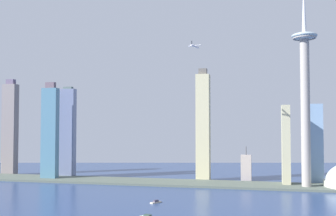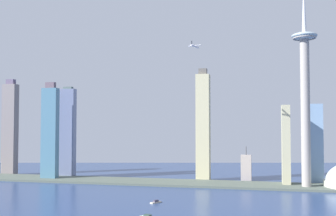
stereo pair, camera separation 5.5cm
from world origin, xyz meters
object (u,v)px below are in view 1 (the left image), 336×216
(skyscraper_2, at_px, (246,168))
(skyscraper_0, at_px, (203,126))
(skyscraper_1, at_px, (68,132))
(skyscraper_3, at_px, (316,144))
(skyscraper_4, at_px, (286,145))
(skyscraper_5, at_px, (10,128))
(observation_tower, at_px, (305,85))
(skyscraper_6, at_px, (50,133))
(boat_3, at_px, (156,202))
(airplane, at_px, (195,46))

(skyscraper_2, bearing_deg, skyscraper_0, -168.33)
(skyscraper_1, xyz_separation_m, skyscraper_3, (426.28, 11.11, -16.53))
(skyscraper_4, height_order, skyscraper_5, skyscraper_5)
(skyscraper_1, height_order, skyscraper_2, skyscraper_1)
(skyscraper_5, bearing_deg, observation_tower, -5.29)
(skyscraper_6, bearing_deg, skyscraper_0, 10.67)
(skyscraper_1, distance_m, skyscraper_3, 426.74)
(skyscraper_1, bearing_deg, skyscraper_4, -3.11)
(skyscraper_3, bearing_deg, skyscraper_0, -179.47)
(observation_tower, bearing_deg, skyscraper_2, 143.22)
(skyscraper_4, relative_size, skyscraper_6, 0.74)
(skyscraper_6, height_order, boat_3, skyscraper_6)
(skyscraper_5, bearing_deg, skyscraper_6, -22.66)
(skyscraper_0, height_order, boat_3, skyscraper_0)
(observation_tower, xyz_separation_m, skyscraper_0, (-160.21, 52.20, -62.28))
(skyscraper_1, height_order, skyscraper_6, skyscraper_6)
(skyscraper_2, xyz_separation_m, airplane, (-63.62, -146.13, 181.32))
(skyscraper_3, bearing_deg, boat_3, -135.19)
(skyscraper_1, xyz_separation_m, airplane, (252.65, -122.07, 122.62))
(skyscraper_6, bearing_deg, skyscraper_1, 71.36)
(skyscraper_5, height_order, airplane, airplane)
(skyscraper_3, xyz_separation_m, airplane, (-173.63, -133.18, 139.15))
(skyscraper_5, bearing_deg, airplane, -18.88)
(skyscraper_3, distance_m, skyscraper_5, 548.72)
(skyscraper_4, distance_m, boat_3, 247.43)
(skyscraper_4, relative_size, skyscraper_5, 0.69)
(skyscraper_1, distance_m, boat_3, 303.38)
(skyscraper_0, height_order, skyscraper_3, skyscraper_0)
(skyscraper_1, xyz_separation_m, boat_3, (216.46, -197.32, -79.06))
(skyscraper_2, height_order, skyscraper_3, skyscraper_3)
(skyscraper_6, xyz_separation_m, airplane, (265.91, -82.77, 122.31))
(skyscraper_6, height_order, airplane, airplane)
(skyscraper_6, bearing_deg, skyscraper_5, 157.34)
(skyscraper_0, height_order, skyscraper_6, skyscraper_0)
(boat_3, bearing_deg, skyscraper_5, -88.32)
(skyscraper_0, distance_m, airplane, 172.37)
(skyscraper_1, distance_m, skyscraper_4, 379.50)
(skyscraper_6, bearing_deg, skyscraper_3, 6.54)
(skyscraper_4, relative_size, boat_3, 8.21)
(boat_3, bearing_deg, skyscraper_0, -155.30)
(observation_tower, xyz_separation_m, skyscraper_3, (20.62, 53.88, -90.22))
(skyscraper_0, height_order, skyscraper_1, skyscraper_0)
(skyscraper_4, distance_m, airplane, 214.29)
(skyscraper_1, bearing_deg, skyscraper_0, 2.20)
(observation_tower, xyz_separation_m, skyscraper_6, (-418.92, 3.46, -73.39))
(skyscraper_0, xyz_separation_m, skyscraper_1, (-245.45, -9.42, -11.41))
(boat_3, bearing_deg, skyscraper_6, -91.84)
(skyscraper_0, xyz_separation_m, boat_3, (-29.00, -206.75, -90.48))
(skyscraper_2, xyz_separation_m, skyscraper_3, (110.01, -12.95, 42.18))
(observation_tower, xyz_separation_m, skyscraper_2, (-89.39, 66.83, -132.40))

